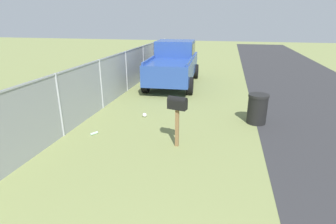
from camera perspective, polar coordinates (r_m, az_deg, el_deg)
The scene contains 6 objects.
mailbox at distance 6.61m, azimuth 2.01°, elevation 1.05°, with size 0.31×0.51×1.33m.
pickup_truck at distance 13.35m, azimuth 1.28°, elevation 10.69°, with size 5.19×2.41×2.09m.
trash_bin at distance 8.76m, azimuth 18.56°, elevation 0.66°, with size 0.62×0.62×0.94m.
fence_section at distance 11.03m, azimuth -11.28°, elevation 7.69°, with size 17.78×0.07×1.79m.
litter_bag_midfield_a at distance 8.98m, azimuth -5.03°, elevation -0.65°, with size 0.14×0.14×0.14m, color silver.
litter_bottle_by_mailbox at distance 7.92m, azimuth -15.55°, elevation -4.43°, with size 0.07×0.07×0.22m, color #B2D8BF.
Camera 1 is at (0.02, -0.46, 3.15)m, focal length 28.48 mm.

